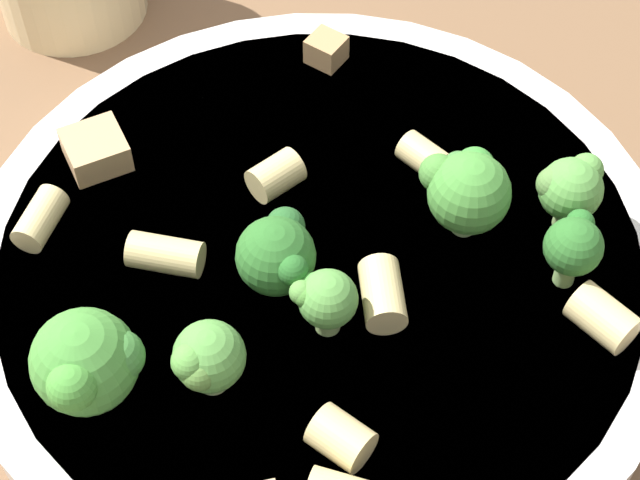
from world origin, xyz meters
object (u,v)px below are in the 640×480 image
broccoli_floret_0 (278,255)px  rigatoni_3 (165,253)px  broccoli_floret_6 (570,187)px  rigatoni_0 (40,219)px  rigatoni_6 (342,438)px  rigatoni_2 (423,156)px  chicken_chunk_2 (96,150)px  broccoli_floret_3 (467,189)px  broccoli_floret_4 (574,246)px  pasta_bowl (320,276)px  broccoli_floret_2 (207,360)px  broccoli_floret_1 (322,299)px  rigatoni_7 (276,176)px  chicken_chunk_1 (326,50)px  rigatoni_5 (383,294)px  broccoli_floret_5 (86,363)px  rigatoni_1 (603,318)px

broccoli_floret_0 → rigatoni_3: bearing=74.0°
broccoli_floret_6 → rigatoni_0: broccoli_floret_6 is taller
rigatoni_3 → rigatoni_6: size_ratio=1.43×
rigatoni_2 → chicken_chunk_2: 0.14m
broccoli_floret_3 → broccoli_floret_6: broccoli_floret_3 is taller
broccoli_floret_4 → broccoli_floret_6: broccoli_floret_6 is taller
pasta_bowl → broccoli_floret_2: broccoli_floret_2 is taller
broccoli_floret_1 → rigatoni_7: bearing=10.6°
rigatoni_2 → chicken_chunk_1: (0.07, 0.04, -0.00)m
broccoli_floret_0 → broccoli_floret_3: broccoli_floret_3 is taller
broccoli_floret_2 → rigatoni_3: size_ratio=1.09×
broccoli_floret_2 → chicken_chunk_2: broccoli_floret_2 is taller
pasta_bowl → rigatoni_3: 0.07m
rigatoni_0 → rigatoni_6: rigatoni_6 is taller
rigatoni_2 → rigatoni_5: 0.08m
broccoli_floret_3 → broccoli_floret_2: bearing=122.5°
pasta_bowl → rigatoni_0: 0.12m
broccoli_floret_6 → rigatoni_5: broccoli_floret_6 is taller
rigatoni_0 → rigatoni_6: bearing=-134.0°
rigatoni_0 → rigatoni_6: 0.16m
broccoli_floret_0 → rigatoni_2: bearing=-49.8°
rigatoni_6 → rigatoni_7: same height
rigatoni_5 → rigatoni_6: bearing=159.9°
rigatoni_6 → rigatoni_7: 0.13m
rigatoni_3 → chicken_chunk_2: 0.07m
chicken_chunk_2 → rigatoni_5: bearing=-127.0°
broccoli_floret_2 → broccoli_floret_6: (0.07, -0.15, 0.00)m
rigatoni_0 → rigatoni_6: (-0.11, -0.11, 0.00)m
broccoli_floret_5 → rigatoni_7: bearing=-37.6°
broccoli_floret_1 → chicken_chunk_2: (0.09, 0.09, -0.01)m
broccoli_floret_1 → broccoli_floret_2: bearing=117.3°
pasta_bowl → rigatoni_0: (0.02, 0.11, 0.02)m
broccoli_floret_3 → rigatoni_5: size_ratio=1.44×
pasta_bowl → broccoli_floret_0: bearing=124.9°
broccoli_floret_1 → rigatoni_6: broccoli_floret_1 is taller
pasta_bowl → broccoli_floret_4: 0.11m
rigatoni_3 → rigatoni_6: 0.11m
pasta_bowl → chicken_chunk_1: 0.12m
broccoli_floret_5 → chicken_chunk_1: bearing=-30.7°
broccoli_floret_4 → rigatoni_2: bearing=37.4°
broccoli_floret_4 → rigatoni_7: 0.13m
broccoli_floret_6 → chicken_chunk_2: size_ratio=1.41×
rigatoni_1 → chicken_chunk_1: (0.16, 0.09, -0.00)m
chicken_chunk_2 → broccoli_floret_2: bearing=-158.2°
broccoli_floret_3 → rigatoni_6: broccoli_floret_3 is taller
broccoli_floret_6 → chicken_chunk_2: 0.20m
rigatoni_1 → broccoli_floret_5: bearing=93.6°
broccoli_floret_3 → broccoli_floret_4: (-0.03, -0.04, -0.00)m
chicken_chunk_2 → rigatoni_6: bearing=-147.6°
chicken_chunk_1 → chicken_chunk_2: same height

